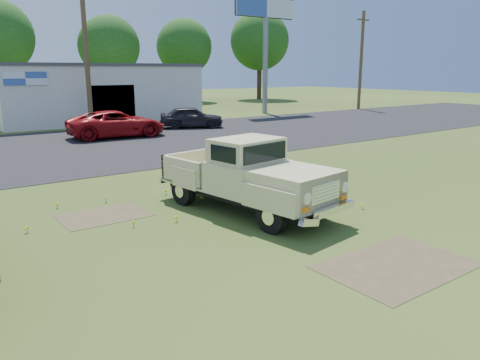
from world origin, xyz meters
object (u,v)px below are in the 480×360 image
Objects in this scene: red_pickup at (117,124)px; billboard at (266,10)px; vintage_pickup_truck at (247,175)px; dark_sedan at (191,117)px.

billboard is at bearing -63.12° from red_pickup.
red_pickup is (2.53, 15.52, -0.25)m from vintage_pickup_truck.
vintage_pickup_truck is 1.34× the size of dark_sedan.
red_pickup is 1.31× the size of dark_sedan.
billboard is at bearing 41.61° from vintage_pickup_truck.
vintage_pickup_truck is (-18.69, -22.37, -7.54)m from billboard.
red_pickup is (-16.16, -6.85, -7.79)m from billboard.
dark_sedan is at bearing -152.32° from billboard.
vintage_pickup_truck is at bearing -179.88° from dark_sedan.
billboard is 2.71× the size of dark_sedan.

